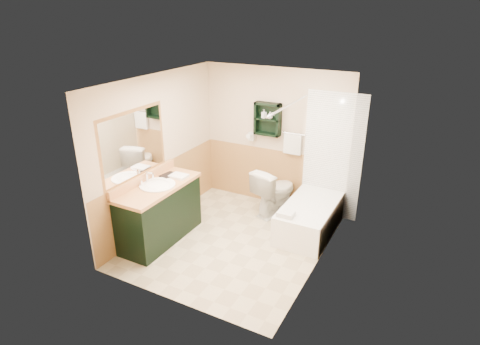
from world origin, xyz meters
The scene contains 25 objects.
floor centered at (0.00, 0.00, 0.00)m, with size 3.00×3.00×0.00m, color beige.
back_wall centered at (0.00, 1.52, 1.20)m, with size 2.60×0.04×2.40m, color beige.
left_wall centered at (-1.32, 0.00, 1.20)m, with size 0.04×3.00×2.40m, color beige.
right_wall centered at (1.32, 0.00, 1.20)m, with size 0.04×3.00×2.40m, color beige.
ceiling centered at (0.00, 0.00, 2.42)m, with size 2.60×3.00×0.04m, color white.
wainscot_left centered at (-1.29, 0.00, 0.50)m, with size 2.98×2.98×1.00m, color tan, non-canonical shape.
wainscot_back centered at (0.00, 1.49, 0.50)m, with size 2.58×2.58×1.00m, color tan, non-canonical shape.
mirror_frame centered at (-1.27, -0.55, 1.50)m, with size 1.30×1.30×1.00m, color #986432, non-canonical shape.
mirror_glass centered at (-1.27, -0.55, 1.50)m, with size 1.20×1.20×0.90m, color white, non-canonical shape.
tile_right centered at (1.28, 0.75, 1.05)m, with size 1.50×1.50×2.10m, color white, non-canonical shape.
tile_back centered at (1.03, 1.48, 1.05)m, with size 0.95×0.95×2.10m, color white, non-canonical shape.
tile_accent centered at (1.27, 0.75, 1.90)m, with size 1.50×1.50×0.10m, color #124230, non-canonical shape.
wall_shelf centered at (-0.10, 1.41, 1.55)m, with size 0.45×0.15×0.55m, color black.
hair_dryer centered at (-0.40, 1.43, 1.20)m, with size 0.10×0.24×0.18m, color silver, non-canonical shape.
towel_bar centered at (0.35, 1.45, 1.35)m, with size 0.40×0.06×0.40m, color white, non-canonical shape.
curtain_rod centered at (0.53, 0.75, 2.00)m, with size 0.03×0.03×1.60m, color silver.
shower_curtain centered at (0.53, 0.92, 1.15)m, with size 1.05×1.05×1.70m, color #C2B692, non-canonical shape.
vanity centered at (-0.99, -0.45, 0.45)m, with size 0.59×1.41×0.89m, color black.
bathtub centered at (0.93, 0.87, 0.24)m, with size 0.72×1.50×0.48m, color white.
toilet centered at (0.19, 1.12, 0.40)m, with size 0.46×0.82×0.80m, color white.
counter_towel centered at (-0.90, -0.06, 0.91)m, with size 0.26×0.20×0.04m, color white.
vanity_book centered at (-1.16, -0.07, 1.01)m, with size 0.18×0.02×0.24m, color black.
tub_towel centered at (0.73, 0.28, 0.52)m, with size 0.23×0.19×0.07m, color white.
soap_bottle_a centered at (-0.16, 1.40, 1.60)m, with size 0.06×0.14×0.07m, color white.
soap_bottle_b centered at (-0.05, 1.40, 1.61)m, with size 0.09×0.12×0.09m, color white.
Camera 1 is at (2.52, -4.55, 3.30)m, focal length 30.00 mm.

